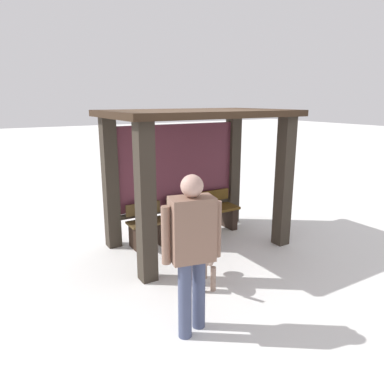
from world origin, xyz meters
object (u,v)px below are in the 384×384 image
(bench_center_inside, at_px, (186,221))
(person_walking, at_px, (192,243))
(bench_right_inside, at_px, (220,214))
(bench_left_inside, at_px, (147,229))
(dog, at_px, (202,253))
(bus_shelter, at_px, (193,150))

(bench_center_inside, distance_m, person_walking, 2.82)
(bench_right_inside, bearing_deg, bench_left_inside, 179.96)
(dog, bearing_deg, person_walking, -128.64)
(bench_right_inside, distance_m, person_walking, 3.23)
(bus_shelter, distance_m, person_walking, 2.58)
(bench_right_inside, xyz_separation_m, dog, (-1.40, -1.57, 0.14))
(person_walking, xyz_separation_m, dog, (0.66, 0.82, -0.56))
(person_walking, bearing_deg, bench_center_inside, 61.22)
(bus_shelter, distance_m, dog, 1.87)
(dog, bearing_deg, bus_shelter, 63.50)
(person_walking, bearing_deg, dog, 51.36)
(bench_left_inside, height_order, bench_right_inside, bench_right_inside)
(bus_shelter, bearing_deg, bench_left_inside, 161.23)
(bench_right_inside, relative_size, person_walking, 0.43)
(bench_center_inside, height_order, bench_right_inside, same)
(bench_right_inside, height_order, person_walking, person_walking)
(bench_center_inside, relative_size, person_walking, 0.43)
(person_walking, height_order, dog, person_walking)
(bench_right_inside, height_order, dog, bench_right_inside)
(bench_left_inside, relative_size, person_walking, 0.42)
(bench_center_inside, bearing_deg, bench_right_inside, -0.03)
(bus_shelter, xyz_separation_m, person_walking, (-1.32, -2.14, -0.59))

